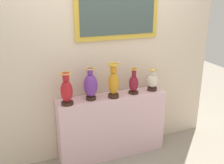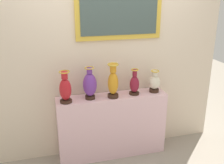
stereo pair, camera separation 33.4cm
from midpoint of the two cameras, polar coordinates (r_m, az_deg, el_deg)
ground_plane at (r=3.82m, az=2.59°, el=-15.13°), size 9.11×9.11×0.00m
display_shelf at (r=3.59m, az=2.69°, el=-9.44°), size 1.44×0.30×0.87m
back_wall at (r=3.41m, az=1.95°, el=7.84°), size 3.11×0.14×2.94m
vase_crimson at (r=3.17m, az=-7.12°, el=-1.56°), size 0.15×0.15×0.40m
vase_violet at (r=3.25m, az=-1.90°, el=-0.64°), size 0.17×0.17×0.41m
vase_amber at (r=3.29m, az=3.21°, el=-0.09°), size 0.14×0.14×0.45m
vase_burgundy at (r=3.43m, az=7.65°, el=-0.49°), size 0.13×0.13×0.34m
vase_ivory at (r=3.56m, az=11.83°, el=-0.13°), size 0.15×0.15×0.30m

